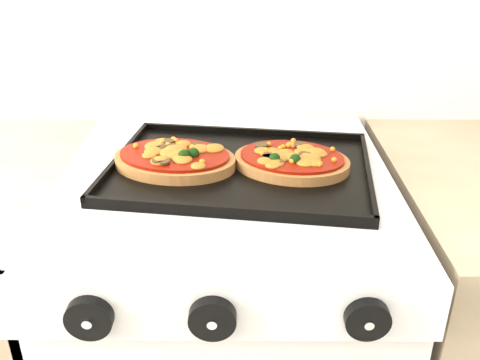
{
  "coord_description": "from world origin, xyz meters",
  "views": [
    {
      "loc": [
        0.02,
        0.83,
        1.32
      ],
      "look_at": [
        0.01,
        1.64,
        0.92
      ],
      "focal_mm": 40.0,
      "sensor_mm": 36.0,
      "label": 1
    }
  ],
  "objects_px": {
    "pizza_left": "(175,158)",
    "pizza_right": "(292,159)",
    "baking_tray": "(240,167)",
    "stove": "(228,358)"
  },
  "relations": [
    {
      "from": "stove",
      "to": "baking_tray",
      "type": "bearing_deg",
      "value": -18.05
    },
    {
      "from": "baking_tray",
      "to": "pizza_right",
      "type": "relative_size",
      "value": 2.21
    },
    {
      "from": "stove",
      "to": "pizza_left",
      "type": "xyz_separation_m",
      "value": [
        -0.09,
        -0.0,
        0.48
      ]
    },
    {
      "from": "stove",
      "to": "pizza_right",
      "type": "height_order",
      "value": "pizza_right"
    },
    {
      "from": "pizza_left",
      "to": "pizza_right",
      "type": "bearing_deg",
      "value": -0.84
    },
    {
      "from": "pizza_left",
      "to": "pizza_right",
      "type": "xyz_separation_m",
      "value": [
        0.21,
        -0.0,
        -0.0
      ]
    },
    {
      "from": "pizza_right",
      "to": "baking_tray",
      "type": "bearing_deg",
      "value": -178.19
    },
    {
      "from": "stove",
      "to": "baking_tray",
      "type": "xyz_separation_m",
      "value": [
        0.03,
        -0.01,
        0.47
      ]
    },
    {
      "from": "stove",
      "to": "pizza_right",
      "type": "bearing_deg",
      "value": -2.76
    },
    {
      "from": "stove",
      "to": "pizza_right",
      "type": "relative_size",
      "value": 4.43
    }
  ]
}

